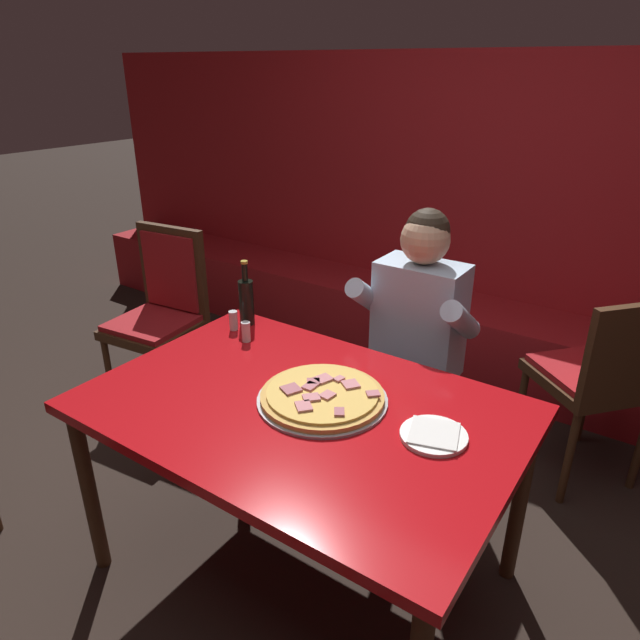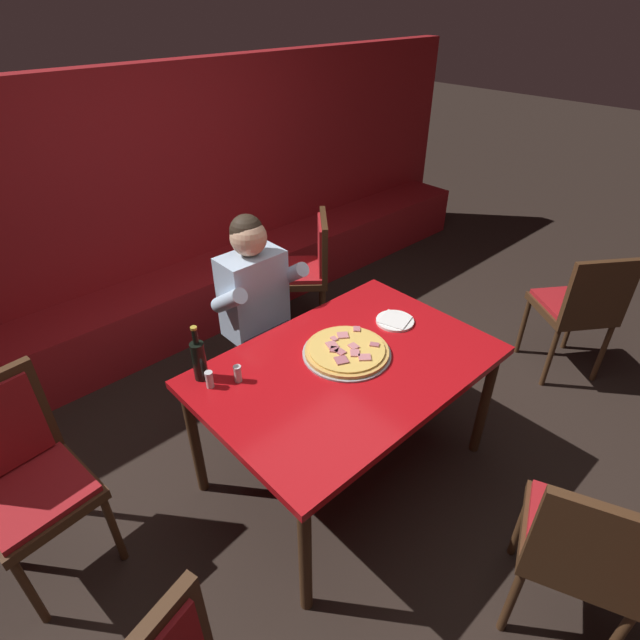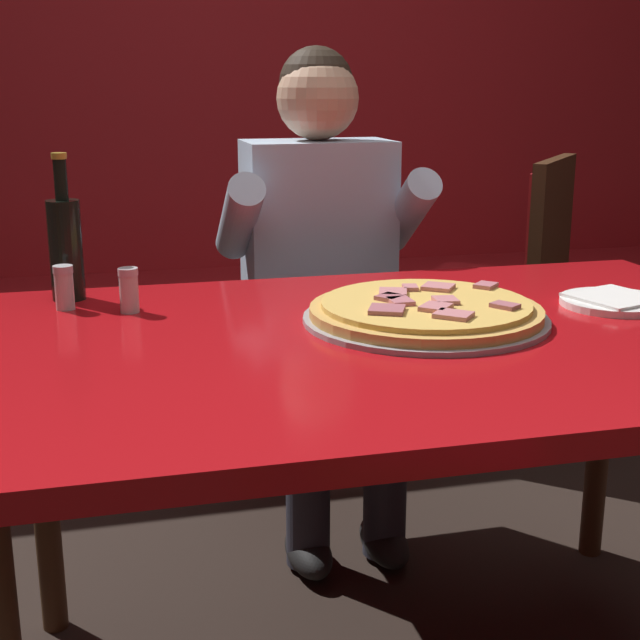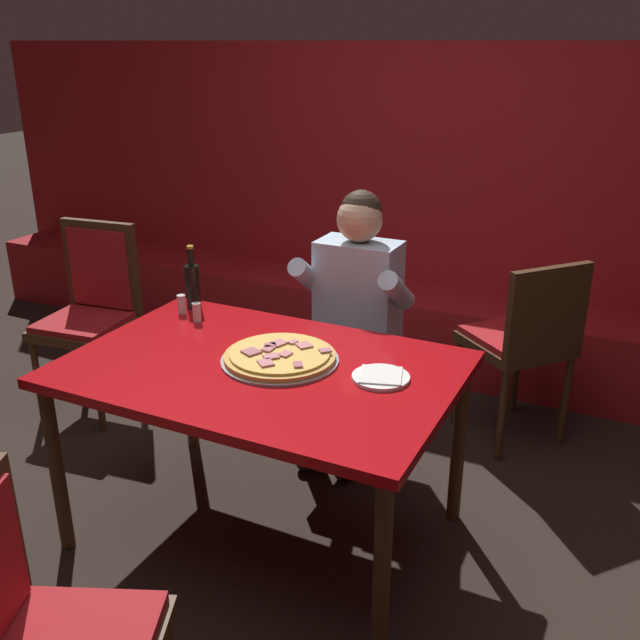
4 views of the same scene
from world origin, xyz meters
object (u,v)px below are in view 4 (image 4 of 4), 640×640
(beer_bottle, at_px, (193,285))
(shaker_red_pepper_flakes, at_px, (197,313))
(diner_seated_blue_shirt, at_px, (351,316))
(dining_chair_near_left, at_px, (33,638))
(pizza, at_px, (280,357))
(shaker_oregano, at_px, (182,305))
(main_dining_table, at_px, (261,382))
(dining_chair_by_booth, at_px, (92,304))
(plate_white_paper, at_px, (381,377))
(dining_chair_far_left, at_px, (526,335))

(beer_bottle, relative_size, shaker_red_pepper_flakes, 3.40)
(diner_seated_blue_shirt, bearing_deg, dining_chair_near_left, -89.38)
(pizza, bearing_deg, shaker_red_pepper_flakes, 158.85)
(pizza, height_order, shaker_red_pepper_flakes, shaker_red_pepper_flakes)
(beer_bottle, bearing_deg, shaker_oregano, -93.73)
(main_dining_table, distance_m, beer_bottle, 0.73)
(dining_chair_by_booth, bearing_deg, diner_seated_blue_shirt, 6.63)
(main_dining_table, relative_size, dining_chair_by_booth, 1.44)
(shaker_oregano, height_order, diner_seated_blue_shirt, diner_seated_blue_shirt)
(plate_white_paper, relative_size, diner_seated_blue_shirt, 0.16)
(shaker_red_pepper_flakes, height_order, dining_chair_far_left, dining_chair_far_left)
(main_dining_table, bearing_deg, shaker_red_pepper_flakes, 151.06)
(dining_chair_far_left, relative_size, dining_chair_near_left, 1.03)
(plate_white_paper, xyz_separation_m, shaker_red_pepper_flakes, (-0.92, 0.18, 0.03))
(beer_bottle, bearing_deg, shaker_red_pepper_flakes, -50.30)
(pizza, distance_m, plate_white_paper, 0.40)
(pizza, distance_m, dining_chair_by_booth, 1.55)
(pizza, distance_m, diner_seated_blue_shirt, 0.70)
(beer_bottle, height_order, dining_chair_far_left, beer_bottle)
(beer_bottle, distance_m, diner_seated_blue_shirt, 0.74)
(main_dining_table, height_order, diner_seated_blue_shirt, diner_seated_blue_shirt)
(dining_chair_near_left, bearing_deg, pizza, 90.54)
(plate_white_paper, xyz_separation_m, diner_seated_blue_shirt, (-0.41, 0.67, -0.06))
(main_dining_table, xyz_separation_m, dining_chair_near_left, (0.06, -1.20, -0.14))
(pizza, relative_size, shaker_oregano, 5.23)
(pizza, bearing_deg, main_dining_table, -130.09)
(dining_chair_near_left, bearing_deg, shaker_oregano, 113.27)
(pizza, xyz_separation_m, shaker_oregano, (-0.64, 0.26, 0.02))
(plate_white_paper, distance_m, dining_chair_by_booth, 1.92)
(shaker_red_pepper_flakes, xyz_separation_m, dining_chair_near_left, (0.53, -1.47, -0.25))
(beer_bottle, xyz_separation_m, dining_chair_far_left, (1.36, 0.79, -0.29))
(pizza, distance_m, dining_chair_near_left, 1.28)
(dining_chair_by_booth, bearing_deg, pizza, -20.07)
(dining_chair_by_booth, bearing_deg, dining_chair_far_left, 15.56)
(beer_bottle, bearing_deg, main_dining_table, -34.20)
(shaker_oregano, bearing_deg, plate_white_paper, -12.59)
(plate_white_paper, distance_m, beer_bottle, 1.09)
(dining_chair_far_left, bearing_deg, plate_white_paper, -106.21)
(pizza, height_order, plate_white_paper, pizza)
(pizza, height_order, shaker_oregano, shaker_oregano)
(diner_seated_blue_shirt, distance_m, dining_chair_by_booth, 1.45)
(diner_seated_blue_shirt, height_order, dining_chair_by_booth, diner_seated_blue_shirt)
(shaker_red_pepper_flakes, relative_size, diner_seated_blue_shirt, 0.07)
(dining_chair_far_left, xyz_separation_m, dining_chair_by_booth, (-2.17, -0.60, 0.01))
(pizza, xyz_separation_m, plate_white_paper, (0.40, 0.02, -0.01))
(beer_bottle, bearing_deg, plate_white_paper, -16.96)
(main_dining_table, distance_m, pizza, 0.12)
(pizza, relative_size, beer_bottle, 1.54)
(diner_seated_blue_shirt, height_order, dining_chair_far_left, diner_seated_blue_shirt)
(plate_white_paper, xyz_separation_m, dining_chair_far_left, (0.32, 1.11, -0.19))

